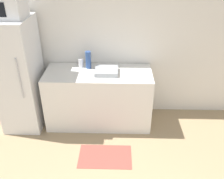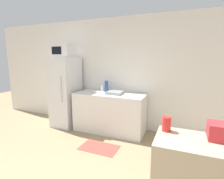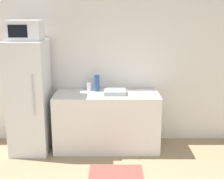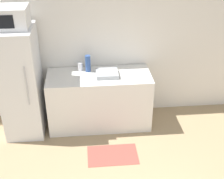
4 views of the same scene
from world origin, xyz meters
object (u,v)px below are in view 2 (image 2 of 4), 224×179
jar (166,124)px  bottle_short (102,88)px  refrigerator (66,92)px  microwave (64,51)px  bottle_tall (106,86)px

jar → bottle_short: bearing=127.5°
bottle_short → jar: jar is taller
refrigerator → microwave: size_ratio=3.51×
refrigerator → bottle_tall: bearing=12.4°
microwave → bottle_tall: microwave is taller
refrigerator → jar: size_ratio=13.07×
microwave → bottle_short: (0.89, 0.27, -0.89)m
refrigerator → jar: bearing=-37.0°
refrigerator → bottle_tall: refrigerator is taller
microwave → jar: bearing=-36.9°
bottle_tall → refrigerator: bearing=-167.6°
microwave → bottle_tall: (1.01, 0.22, -0.83)m
bottle_tall → jar: bearing=-54.0°
bottle_tall → jar: jar is taller
microwave → bottle_tall: bearing=12.4°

